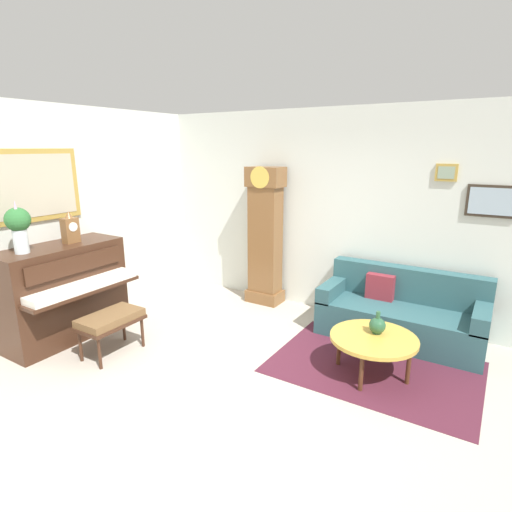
% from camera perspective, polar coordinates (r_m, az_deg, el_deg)
% --- Properties ---
extents(ground_plane, '(6.40, 6.00, 0.10)m').
position_cam_1_polar(ground_plane, '(4.35, -4.61, -17.57)').
color(ground_plane, '#B2A899').
extents(wall_left, '(0.13, 4.90, 2.80)m').
position_cam_1_polar(wall_left, '(5.69, -26.65, 4.53)').
color(wall_left, silver).
rests_on(wall_left, ground_plane).
extents(wall_back, '(5.30, 0.13, 2.80)m').
position_cam_1_polar(wall_back, '(5.83, 9.30, 6.05)').
color(wall_back, silver).
rests_on(wall_back, ground_plane).
extents(area_rug, '(2.10, 1.50, 0.01)m').
position_cam_1_polar(area_rug, '(4.71, 16.12, -14.62)').
color(area_rug, '#4C1E2D').
rests_on(area_rug, ground_plane).
extents(piano, '(0.87, 1.44, 1.17)m').
position_cam_1_polar(piano, '(5.48, -25.22, -4.52)').
color(piano, '#3D2316').
rests_on(piano, ground_plane).
extents(piano_bench, '(0.42, 0.70, 0.48)m').
position_cam_1_polar(piano_bench, '(4.91, -19.63, -8.46)').
color(piano_bench, '#3D2316').
rests_on(piano_bench, ground_plane).
extents(grandfather_clock, '(0.52, 0.34, 2.03)m').
position_cam_1_polar(grandfather_clock, '(6.02, 1.28, 2.27)').
color(grandfather_clock, brown).
rests_on(grandfather_clock, ground_plane).
extents(couch, '(1.90, 0.80, 0.84)m').
position_cam_1_polar(couch, '(5.35, 19.55, -7.58)').
color(couch, '#2D565B').
rests_on(couch, ground_plane).
extents(coffee_table, '(0.88, 0.88, 0.42)m').
position_cam_1_polar(coffee_table, '(4.41, 16.10, -11.11)').
color(coffee_table, gold).
rests_on(coffee_table, ground_plane).
extents(mantel_clock, '(0.13, 0.18, 0.38)m').
position_cam_1_polar(mantel_clock, '(5.40, -24.50, 3.49)').
color(mantel_clock, brown).
rests_on(mantel_clock, piano).
extents(flower_vase, '(0.26, 0.26, 0.58)m').
position_cam_1_polar(flower_vase, '(5.07, -30.24, 3.79)').
color(flower_vase, silver).
rests_on(flower_vase, piano).
extents(green_jug, '(0.17, 0.17, 0.24)m').
position_cam_1_polar(green_jug, '(4.45, 16.58, -9.27)').
color(green_jug, '#234C33').
rests_on(green_jug, coffee_table).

